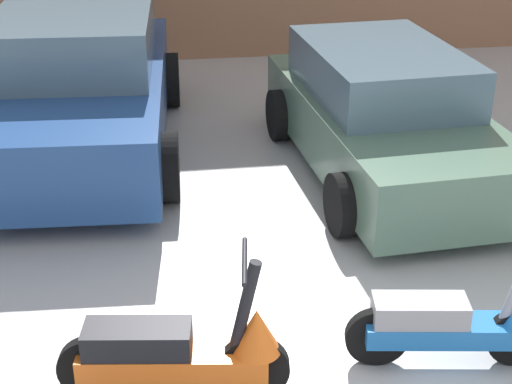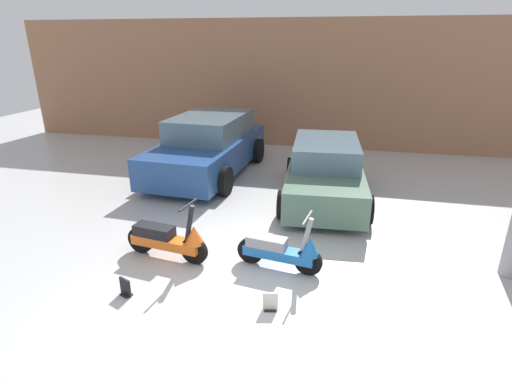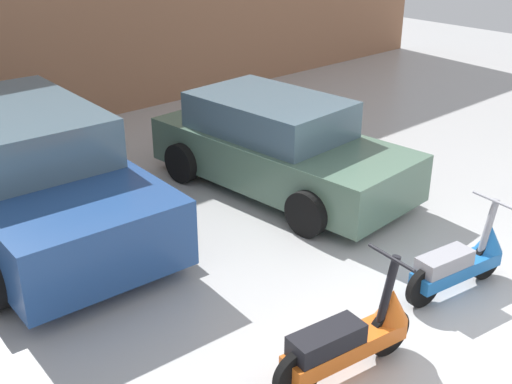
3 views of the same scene
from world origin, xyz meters
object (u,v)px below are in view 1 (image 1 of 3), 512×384
scooter_front_right (458,321)px  scooter_front_left (183,351)px  car_rear_left (78,85)px  car_rear_center (384,115)px

scooter_front_right → scooter_front_left: bearing=-168.8°
scooter_front_right → car_rear_left: (-2.64, 4.27, 0.38)m
scooter_front_left → scooter_front_right: 1.81m
scooter_front_left → car_rear_center: 3.92m
scooter_front_right → car_rear_left: bearing=130.5°
scooter_front_right → car_rear_center: size_ratio=0.35×
scooter_front_right → car_rear_center: 3.18m
scooter_front_left → car_rear_center: size_ratio=0.38×
scooter_front_left → car_rear_left: bearing=108.9°
scooter_front_right → car_rear_center: car_rear_center is taller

